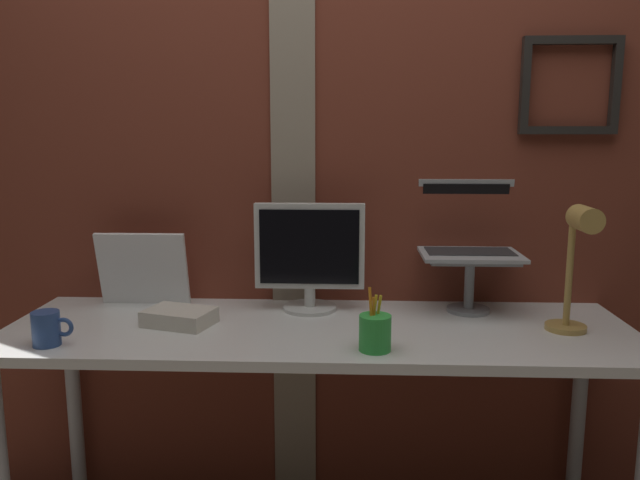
% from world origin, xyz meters
% --- Properties ---
extents(brick_wall_back, '(3.53, 0.16, 2.36)m').
position_xyz_m(brick_wall_back, '(0.00, 0.37, 1.18)').
color(brick_wall_back, brown).
rests_on(brick_wall_back, ground_plane).
extents(desk, '(1.90, 0.60, 0.75)m').
position_xyz_m(desk, '(-0.01, 0.01, 0.67)').
color(desk, white).
rests_on(desk, ground_plane).
extents(monitor, '(0.36, 0.18, 0.36)m').
position_xyz_m(monitor, '(-0.05, 0.19, 0.95)').
color(monitor, silver).
rests_on(monitor, desk).
extents(laptop_stand, '(0.28, 0.22, 0.18)m').
position_xyz_m(laptop_stand, '(0.47, 0.19, 0.88)').
color(laptop_stand, gray).
rests_on(laptop_stand, desk).
extents(laptop, '(0.32, 0.28, 0.24)m').
position_xyz_m(laptop, '(0.47, 0.26, 1.00)').
color(laptop, '#ADB2B7').
rests_on(laptop, laptop_stand).
extents(whiteboard_panel, '(0.30, 0.07, 0.25)m').
position_xyz_m(whiteboard_panel, '(-0.62, 0.22, 0.88)').
color(whiteboard_panel, white).
rests_on(whiteboard_panel, desk).
extents(desk_lamp, '(0.12, 0.20, 0.38)m').
position_xyz_m(desk_lamp, '(0.73, -0.04, 0.99)').
color(desk_lamp, tan).
rests_on(desk_lamp, desk).
extents(pen_cup, '(0.09, 0.09, 0.17)m').
position_xyz_m(pen_cup, '(0.15, -0.19, 0.80)').
color(pen_cup, green).
rests_on(pen_cup, desk).
extents(coffee_mug, '(0.12, 0.08, 0.10)m').
position_xyz_m(coffee_mug, '(-0.76, -0.19, 0.80)').
color(coffee_mug, '#2D4C8C').
rests_on(coffee_mug, desk).
extents(paper_clutter_stack, '(0.23, 0.19, 0.05)m').
position_xyz_m(paper_clutter_stack, '(-0.44, 0.01, 0.78)').
color(paper_clutter_stack, silver).
rests_on(paper_clutter_stack, desk).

